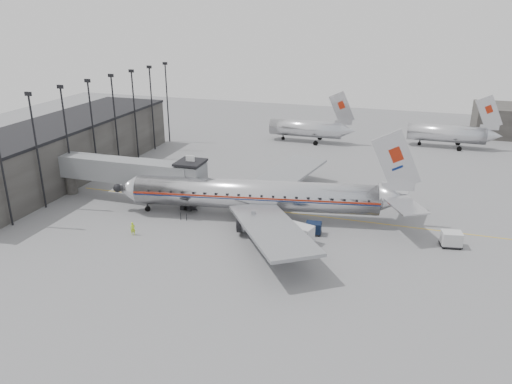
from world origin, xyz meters
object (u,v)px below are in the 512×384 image
service_van (294,232)px  ramp_worker (133,229)px  baggage_cart_white (451,239)px  baggage_cart_navy (313,228)px  airliner (261,195)px

service_van → ramp_worker: service_van is taller
service_van → baggage_cart_white: service_van is taller
ramp_worker → baggage_cart_navy: bearing=-7.8°
airliner → ramp_worker: size_ratio=24.02×
service_van → baggage_cart_white: (16.89, 3.98, -0.18)m
ramp_worker → airliner: bearing=10.5°
baggage_cart_navy → ramp_worker: bearing=-165.9°
baggage_cart_navy → ramp_worker: size_ratio=1.24×
airliner → service_van: bearing=-54.4°
baggage_cart_white → ramp_worker: 36.09m
airliner → service_van: airliner is taller
baggage_cart_navy → ramp_worker: (-20.00, -6.58, 0.01)m
service_van → baggage_cart_navy: service_van is taller
airliner → ramp_worker: bearing=-153.5°
baggage_cart_white → ramp_worker: baggage_cart_white is taller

